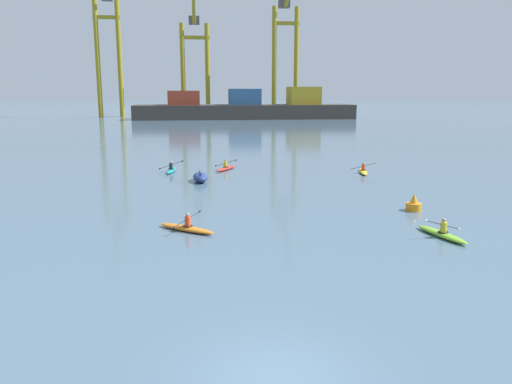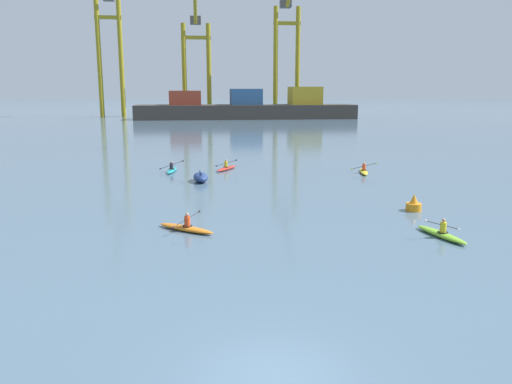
# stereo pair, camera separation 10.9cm
# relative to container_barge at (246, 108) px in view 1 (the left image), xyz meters

# --- Properties ---
(ground_plane) EXTENTS (800.00, 800.00, 0.00)m
(ground_plane) POSITION_rel_container_barge_xyz_m (-10.65, -114.56, -2.64)
(ground_plane) COLOR slate
(container_barge) EXTENTS (53.87, 10.49, 7.80)m
(container_barge) POSITION_rel_container_barge_xyz_m (0.00, 0.00, 0.00)
(container_barge) COLOR #38332D
(container_barge) RESTS_ON ground
(gantry_crane_west) EXTENTS (6.78, 16.39, 41.34)m
(gantry_crane_west) POSITION_rel_container_barge_xyz_m (-34.64, 13.49, 17.11)
(gantry_crane_west) COLOR olive
(gantry_crane_west) RESTS_ON ground
(gantry_crane_west_mid) EXTENTS (7.68, 15.98, 32.96)m
(gantry_crane_west_mid) POSITION_rel_container_barge_xyz_m (-12.22, 11.68, 13.75)
(gantry_crane_west_mid) COLOR olive
(gantry_crane_west_mid) RESTS_ON ground
(gantry_crane_east_mid) EXTENTS (7.15, 16.43, 38.81)m
(gantry_crane_east_mid) POSITION_rel_container_barge_xyz_m (11.68, 10.54, 16.27)
(gantry_crane_east_mid) COLOR olive
(gantry_crane_east_mid) RESTS_ON ground
(capsized_dinghy) EXTENTS (1.34, 2.69, 0.76)m
(capsized_dinghy) POSITION_rel_container_barge_xyz_m (-12.22, -87.09, -2.28)
(capsized_dinghy) COLOR navy
(capsized_dinghy) RESTS_ON ground
(channel_buoy) EXTENTS (0.90, 0.90, 1.00)m
(channel_buoy) POSITION_rel_container_barge_xyz_m (0.13, -98.21, -2.28)
(channel_buoy) COLOR orange
(channel_buoy) RESTS_ON ground
(kayak_lime) EXTENTS (2.16, 3.45, 0.99)m
(kayak_lime) POSITION_rel_container_barge_xyz_m (-0.82, -103.57, -2.46)
(kayak_lime) COLOR #7ABC2D
(kayak_lime) RESTS_ON ground
(kayak_teal) EXTENTS (2.17, 3.45, 1.04)m
(kayak_teal) POSITION_rel_container_barge_xyz_m (-14.67, -81.98, -2.46)
(kayak_teal) COLOR teal
(kayak_teal) RESTS_ON ground
(kayak_orange) EXTENTS (3.02, 2.60, 0.95)m
(kayak_orange) POSITION_rel_container_barge_xyz_m (-13.07, -101.05, -2.46)
(kayak_orange) COLOR orange
(kayak_orange) RESTS_ON ground
(kayak_yellow) EXTENTS (2.18, 3.45, 0.96)m
(kayak_yellow) POSITION_rel_container_barge_xyz_m (1.66, -84.57, -2.46)
(kayak_yellow) COLOR yellow
(kayak_yellow) RESTS_ON ground
(kayak_red) EXTENTS (2.23, 3.24, 1.01)m
(kayak_red) POSITION_rel_container_barge_xyz_m (-9.89, -81.40, -2.46)
(kayak_red) COLOR red
(kayak_red) RESTS_ON ground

